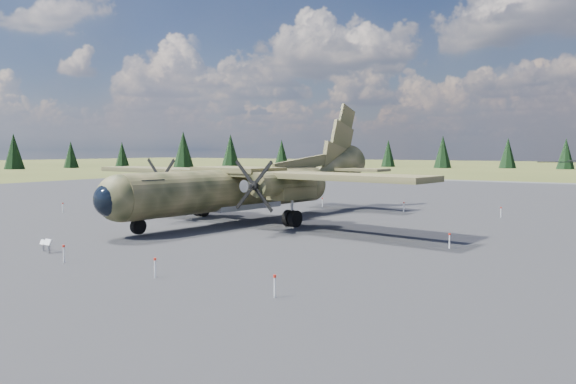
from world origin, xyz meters
The scene contains 7 objects.
ground centered at (0.00, 0.00, 0.00)m, with size 500.00×500.00×0.00m, color brown.
apron centered at (0.00, 10.00, 0.00)m, with size 120.00×120.00×0.04m, color #57575C.
transport_plane centered at (0.03, 4.14, 2.93)m, with size 30.97×27.94×10.19m.
info_placard_left centered at (-1.68, -12.09, 0.41)m, with size 0.41×0.22×0.61m.
info_placard_right centered at (-0.88, -12.34, 0.49)m, with size 0.47×0.20×0.74m.
barrier_fence centered at (-0.46, -0.08, 0.51)m, with size 33.12×29.62×0.85m.
treeline centered at (-0.28, -4.24, 4.85)m, with size 285.13×292.19×10.96m.
Camera 1 is at (24.99, -30.23, 5.38)m, focal length 35.00 mm.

